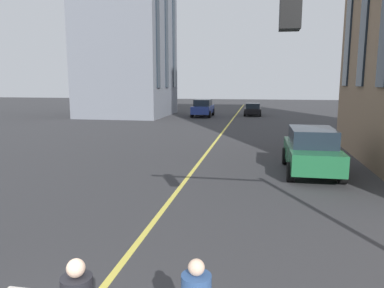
% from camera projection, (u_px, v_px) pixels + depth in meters
% --- Properties ---
extents(lane_centre_line, '(80.00, 0.16, 0.01)m').
position_uv_depth(lane_centre_line, '(215.00, 142.00, 23.30)').
color(lane_centre_line, '#D8C64C').
rests_on(lane_centre_line, ground_plane).
extents(car_green_oncoming, '(4.70, 2.14, 1.88)m').
position_uv_depth(car_green_oncoming, '(312.00, 150.00, 15.20)').
color(car_green_oncoming, '#1E6038').
rests_on(car_green_oncoming, ground_plane).
extents(car_black_far, '(3.90, 1.89, 1.40)m').
position_uv_depth(car_black_far, '(253.00, 109.00, 41.72)').
color(car_black_far, black).
rests_on(car_black_far, ground_plane).
extents(car_blue_trailing, '(4.70, 2.14, 1.88)m').
position_uv_depth(car_blue_trailing, '(203.00, 108.00, 40.50)').
color(car_blue_trailing, navy).
rests_on(car_blue_trailing, ground_plane).
extents(building_left_near, '(10.45, 9.00, 22.75)m').
position_uv_depth(building_left_near, '(127.00, 11.00, 40.04)').
color(building_left_near, slate).
rests_on(building_left_near, ground_plane).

